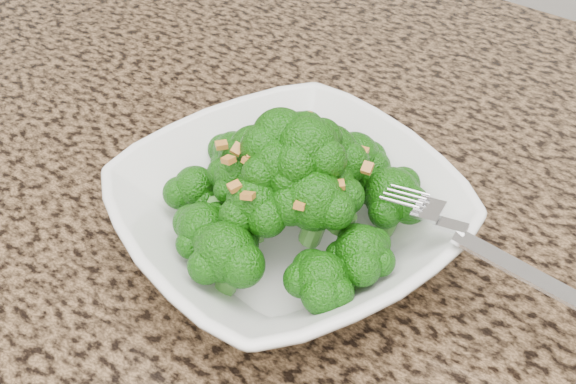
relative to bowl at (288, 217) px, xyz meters
The scene contains 4 objects.
bowl is the anchor object (origin of this frame).
broccoli_pile 0.06m from the bowl, ahead, with size 0.19×0.19×0.07m, color #15590A, non-canonical shape.
garlic_topping 0.10m from the bowl, ahead, with size 0.12×0.12×0.01m, color #C27C2F, non-canonical shape.
fork 0.11m from the bowl, 13.18° to the left, with size 0.17×0.03×0.01m, color silver, non-canonical shape.
Camera 1 is at (0.13, 0.11, 1.26)m, focal length 45.00 mm.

